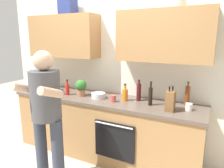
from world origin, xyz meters
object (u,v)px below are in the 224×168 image
bottle_juice (125,94)px  cup_coffee (189,107)px  bottle_hotsauce (67,89)px  cup_tea (61,91)px  potted_herb (81,87)px  bottle_soy (150,96)px  grocery_bag_bread (45,86)px  bottle_vinegar (187,96)px  bottle_soda (55,86)px  bottle_wine (139,92)px  cup_ceramic (113,98)px  person_standing (46,109)px  mixing_bowl (98,96)px  knife_block (170,101)px

bottle_juice → cup_coffee: (0.84, -0.02, -0.05)m
bottle_hotsauce → cup_tea: bearing=-167.5°
cup_coffee → potted_herb: 1.53m
bottle_soy → grocery_bag_bread: 1.78m
bottle_vinegar → cup_tea: 1.84m
cup_tea → bottle_juice: bearing=8.1°
bottle_hotsauce → bottle_soda: bearing=175.5°
bottle_wine → cup_ceramic: size_ratio=3.19×
potted_herb → grocery_bag_bread: 0.72m
cup_coffee → potted_herb: potted_herb is taller
cup_ceramic → bottle_wine: bearing=35.7°
grocery_bag_bread → person_standing: bearing=-44.7°
person_standing → bottle_wine: bearing=51.9°
bottle_wine → cup_tea: size_ratio=3.26×
bottle_wine → grocery_bag_bread: bottle_wine is taller
bottle_wine → cup_coffee: (0.67, -0.11, -0.08)m
bottle_soy → grocery_bag_bread: bearing=-178.5°
bottle_hotsauce → mixing_bowl: bottle_hotsauce is taller
bottle_hotsauce → bottle_soda: bottle_soda is taller
cup_ceramic → mixing_bowl: (-0.27, 0.06, -0.01)m
bottle_hotsauce → bottle_soda: 0.27m
bottle_soy → cup_tea: (-1.39, -0.11, -0.08)m
person_standing → bottle_juice: person_standing is taller
cup_coffee → bottle_juice: bearing=178.5°
mixing_bowl → cup_coffee: bearing=2.1°
bottle_soda → grocery_bag_bread: bottle_soda is taller
person_standing → potted_herb: size_ratio=6.61×
bottle_hotsauce → bottle_wine: 1.09m
cup_tea → potted_herb: 0.35m
bottle_juice → bottle_soy: bearing=-5.9°
bottle_juice → cup_tea: (-1.02, -0.14, -0.04)m
bottle_soy → cup_coffee: size_ratio=3.62×
bottle_hotsauce → knife_block: knife_block is taller
cup_tea → cup_ceramic: bearing=1.4°
person_standing → grocery_bag_bread: size_ratio=7.45×
bottle_soda → mixing_bowl: size_ratio=1.41×
person_standing → cup_tea: 0.86m
bottle_wine → cup_tea: bearing=-169.1°
bottle_hotsauce → person_standing: bearing=-68.0°
bottle_wine → cup_tea: bottle_wine is taller
bottle_wine → cup_coffee: bottle_wine is taller
bottle_soda → bottle_wine: 1.36m
bottle_hotsauce → bottle_soy: bottle_soy is taller
bottle_soda → cup_tea: bearing=-16.3°
potted_herb → bottle_soda: bearing=-176.9°
potted_herb → grocery_bag_bread: (-0.72, -0.01, -0.05)m
mixing_bowl → potted_herb: size_ratio=0.82×
bottle_soy → bottle_juice: 0.38m
bottle_soda → potted_herb: 0.49m
cup_ceramic → potted_herb: size_ratio=0.38×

